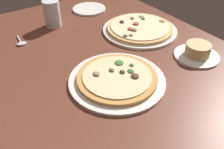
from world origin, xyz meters
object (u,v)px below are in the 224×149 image
object	(u,v)px
ramekin_on_saucer	(197,52)
spoon	(21,43)
pizza_side	(140,29)
side_plate	(89,9)
water_glass	(52,15)
pizza_main	(117,79)

from	to	relation	value
ramekin_on_saucer	spoon	distance (cm)	69.42
pizza_side	side_plate	distance (cm)	33.82
ramekin_on_saucer	water_glass	world-z (taller)	water_glass
ramekin_on_saucer	side_plate	world-z (taller)	ramekin_on_saucer
pizza_side	ramekin_on_saucer	bearing A→B (deg)	8.79
pizza_side	side_plate	size ratio (longest dim) A/B	1.92
water_glass	pizza_side	bearing A→B (deg)	47.87
side_plate	water_glass	bearing A→B (deg)	-73.21
water_glass	pizza_main	bearing A→B (deg)	0.44
spoon	pizza_side	bearing A→B (deg)	67.91
pizza_main	pizza_side	size ratio (longest dim) A/B	0.97
pizza_side	spoon	distance (cm)	50.51
ramekin_on_saucer	water_glass	xyz separation A→B (cm)	(-54.28, -33.44, 3.11)
pizza_side	side_plate	world-z (taller)	pizza_side
pizza_main	water_glass	xyz separation A→B (cm)	(-49.33, -0.38, 4.05)
ramekin_on_saucer	side_plate	size ratio (longest dim) A/B	0.98
ramekin_on_saucer	spoon	bearing A→B (deg)	-132.56
side_plate	pizza_side	bearing A→B (deg)	10.87
water_glass	spoon	distance (cm)	19.72
pizza_main	ramekin_on_saucer	world-z (taller)	ramekin_on_saucer
pizza_main	pizza_side	bearing A→B (deg)	128.66
side_plate	pizza_main	bearing A→B (deg)	-21.71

